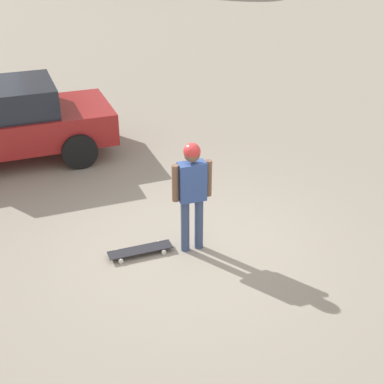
# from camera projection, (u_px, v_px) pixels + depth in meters

# --- Properties ---
(ground_plane) EXTENTS (220.00, 220.00, 0.00)m
(ground_plane) POSITION_uv_depth(u_px,v_px,m) (192.00, 248.00, 7.86)
(ground_plane) COLOR gray
(person) EXTENTS (0.57, 0.24, 1.67)m
(person) POSITION_uv_depth(u_px,v_px,m) (192.00, 186.00, 7.37)
(person) COLOR #38476B
(person) RESTS_ON ground_plane
(skateboard) EXTENTS (0.95, 0.37, 0.08)m
(skateboard) POSITION_uv_depth(u_px,v_px,m) (140.00, 250.00, 7.70)
(skateboard) COLOR #232328
(skateboard) RESTS_ON ground_plane
(car_parked_near) EXTENTS (4.37, 2.41, 1.51)m
(car_parked_near) POSITION_uv_depth(u_px,v_px,m) (3.00, 122.00, 10.28)
(car_parked_near) COLOR maroon
(car_parked_near) RESTS_ON ground_plane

